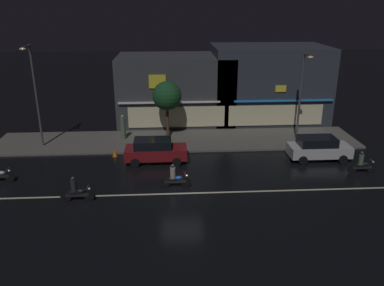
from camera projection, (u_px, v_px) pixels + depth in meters
ground_plane at (182, 194)px, 22.95m from camera, size 140.00×140.00×0.00m
lane_divider_stripe at (182, 193)px, 22.94m from camera, size 27.38×0.16×0.01m
sidewalk_far at (178, 140)px, 31.49m from camera, size 28.82×5.14×0.14m
storefront_left_block at (176, 89)px, 35.82m from camera, size 10.35×6.42×6.09m
storefront_center_block at (268, 83)px, 36.39m from camera, size 10.35×6.87×6.86m
streetlamp_west at (34, 89)px, 28.48m from camera, size 0.44×1.64×7.66m
streetlamp_mid at (302, 90)px, 30.18m from camera, size 0.44×1.64×6.88m
pedestrian_on_sidewalk at (123, 128)px, 31.37m from camera, size 0.40×0.40×1.99m
street_tree at (167, 96)px, 30.91m from camera, size 2.32×2.32×4.61m
parked_car_near_kerb at (155, 150)px, 27.22m from camera, size 4.30×1.98×1.67m
parked_car_trailing at (318, 148)px, 27.64m from camera, size 4.30×1.98×1.67m
motorcycle_lead at (174, 178)px, 23.52m from camera, size 1.90×0.60×1.52m
motorcycle_following at (362, 164)px, 25.51m from camera, size 1.90×0.60×1.52m
motorcycle_trailing_far at (76, 191)px, 21.88m from camera, size 1.90×0.60×1.52m
traffic_cone at (115, 153)px, 28.35m from camera, size 0.36×0.36×0.55m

